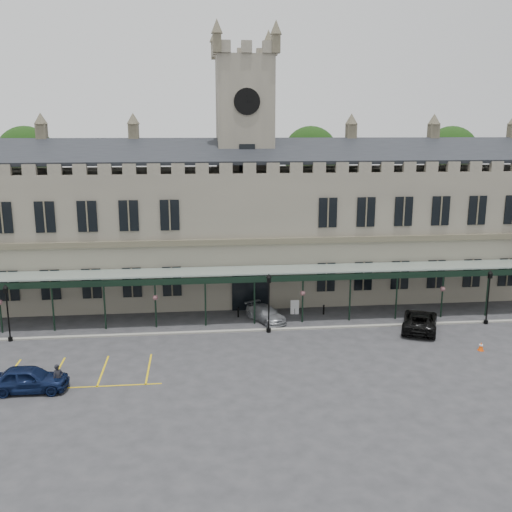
{
  "coord_description": "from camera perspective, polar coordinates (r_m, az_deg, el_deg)",
  "views": [
    {
      "loc": [
        -4.58,
        -37.19,
        15.8
      ],
      "look_at": [
        0.0,
        6.0,
        6.0
      ],
      "focal_mm": 40.0,
      "sensor_mm": 36.0,
      "label": 1
    }
  ],
  "objects": [
    {
      "name": "sign_board",
      "position": [
        49.58,
        3.89,
        -5.15
      ],
      "size": [
        0.74,
        0.06,
        1.26
      ],
      "rotation": [
        0.0,
        0.0,
        -0.02
      ],
      "color": "black",
      "rests_on": "ground"
    },
    {
      "name": "tree_behind_mid",
      "position": [
        63.52,
        5.46,
        9.97
      ],
      "size": [
        6.0,
        6.0,
        16.0
      ],
      "color": "#332314",
      "rests_on": "ground"
    },
    {
      "name": "tree_behind_right",
      "position": [
        68.51,
        18.88,
        9.55
      ],
      "size": [
        6.0,
        6.0,
        16.0
      ],
      "color": "#332314",
      "rests_on": "ground"
    },
    {
      "name": "lamp_post_left",
      "position": [
        46.68,
        -23.61,
        -4.75
      ],
      "size": [
        0.42,
        0.42,
        4.46
      ],
      "color": "black",
      "rests_on": "ground"
    },
    {
      "name": "clock_tower",
      "position": [
        53.45,
        -1.15,
        9.83
      ],
      "size": [
        5.6,
        5.6,
        24.8
      ],
      "color": "#6E695C",
      "rests_on": "ground"
    },
    {
      "name": "traffic_cone",
      "position": [
        44.86,
        21.57,
        -8.4
      ],
      "size": [
        0.41,
        0.41,
        0.65
      ],
      "rotation": [
        0.0,
        0.0,
        -0.23
      ],
      "color": "#F14907",
      "rests_on": "ground"
    },
    {
      "name": "ground",
      "position": [
        40.66,
        0.91,
        -10.15
      ],
      "size": [
        140.0,
        140.0,
        0.0
      ],
      "primitive_type": "plane",
      "color": "#2D2D30"
    },
    {
      "name": "car_taxi",
      "position": [
        47.8,
        0.97,
        -5.79
      ],
      "size": [
        3.53,
        4.67,
        1.26
      ],
      "primitive_type": "imported",
      "rotation": [
        0.0,
        0.0,
        0.47
      ],
      "color": "#9C9EA3",
      "rests_on": "ground"
    },
    {
      "name": "canopy",
      "position": [
        46.84,
        -0.19,
        -3.9
      ],
      "size": [
        50.0,
        4.1,
        4.3
      ],
      "color": "#8C9E93",
      "rests_on": "ground"
    },
    {
      "name": "tree_behind_left",
      "position": [
        64.65,
        -21.97,
        9.16
      ],
      "size": [
        6.0,
        6.0,
        16.0
      ],
      "color": "#332314",
      "rests_on": "ground"
    },
    {
      "name": "kerb",
      "position": [
        45.73,
        0.07,
        -7.42
      ],
      "size": [
        60.0,
        0.4,
        0.12
      ],
      "primitive_type": "cube",
      "color": "gray",
      "rests_on": "ground"
    },
    {
      "name": "car_left_a",
      "position": [
        38.2,
        -21.78,
        -11.35
      ],
      "size": [
        4.79,
        2.02,
        1.62
      ],
      "primitive_type": "imported",
      "rotation": [
        0.0,
        0.0,
        1.55
      ],
      "color": "#0D183A",
      "rests_on": "ground"
    },
    {
      "name": "station_building",
      "position": [
        54.11,
        -1.11,
        2.78
      ],
      "size": [
        60.0,
        10.36,
        17.3
      ],
      "color": "#6E695C",
      "rests_on": "ground"
    },
    {
      "name": "car_van",
      "position": [
        47.59,
        16.07,
        -6.21
      ],
      "size": [
        4.58,
        6.09,
        1.54
      ],
      "primitive_type": "imported",
      "rotation": [
        0.0,
        0.0,
        2.72
      ],
      "color": "black",
      "rests_on": "ground"
    },
    {
      "name": "lamp_post_mid",
      "position": [
        44.57,
        1.29,
        -4.2
      ],
      "size": [
        0.45,
        0.45,
        4.79
      ],
      "color": "black",
      "rests_on": "ground"
    },
    {
      "name": "lamp_post_right",
      "position": [
        50.23,
        22.24,
        -3.36
      ],
      "size": [
        0.43,
        0.43,
        4.57
      ],
      "color": "black",
      "rests_on": "ground"
    },
    {
      "name": "bollard_left",
      "position": [
        48.83,
        -1.79,
        -5.65
      ],
      "size": [
        0.15,
        0.15,
        0.84
      ],
      "primitive_type": "cylinder",
      "color": "black",
      "rests_on": "ground"
    },
    {
      "name": "parking_markings",
      "position": [
        40.15,
        -19.48,
        -11.23
      ],
      "size": [
        16.0,
        6.0,
        0.01
      ],
      "primitive_type": null,
      "color": "gold",
      "rests_on": "ground"
    },
    {
      "name": "bollard_right",
      "position": [
        49.83,
        6.78,
        -5.35
      ],
      "size": [
        0.15,
        0.15,
        0.85
      ],
      "primitive_type": "cylinder",
      "color": "black",
      "rests_on": "ground"
    },
    {
      "name": "person_a",
      "position": [
        37.56,
        -19.17,
        -11.45
      ],
      "size": [
        0.75,
        0.66,
        1.74
      ],
      "primitive_type": "imported",
      "rotation": [
        0.0,
        0.0,
        0.47
      ],
      "color": "black",
      "rests_on": "ground"
    }
  ]
}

